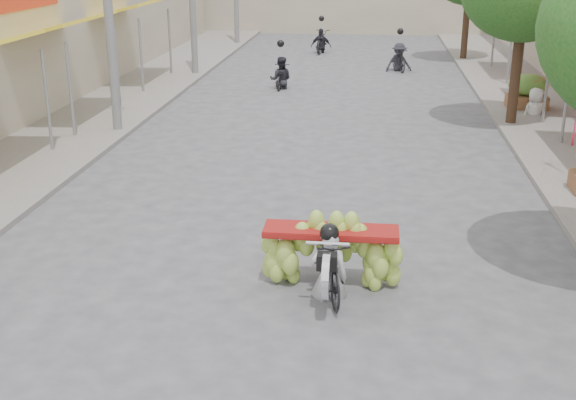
{
  "coord_description": "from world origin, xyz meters",
  "views": [
    {
      "loc": [
        1.44,
        -6.54,
        4.94
      ],
      "look_at": [
        0.21,
        4.08,
        1.1
      ],
      "focal_mm": 45.0,
      "sensor_mm": 36.0,
      "label": 1
    }
  ],
  "objects": [
    {
      "name": "sidewalk_left",
      "position": [
        -7.0,
        15.0,
        0.06
      ],
      "size": [
        4.0,
        60.0,
        0.12
      ],
      "primitive_type": "cube",
      "color": "gray",
      "rests_on": "ground"
    },
    {
      "name": "bg_motorbike_b",
      "position": [
        2.51,
        22.97,
        0.86
      ],
      "size": [
        1.17,
        1.65,
        1.95
      ],
      "color": "black",
      "rests_on": "ground"
    },
    {
      "name": "pedestrian",
      "position": [
        6.28,
        15.13,
        0.9
      ],
      "size": [
        0.88,
        0.68,
        1.56
      ],
      "rotation": [
        0.0,
        0.0,
        3.47
      ],
      "color": "silver",
      "rests_on": "ground"
    },
    {
      "name": "bg_motorbike_a",
      "position": [
        -1.77,
        18.83,
        0.78
      ],
      "size": [
        0.8,
        1.44,
        1.95
      ],
      "color": "black",
      "rests_on": "ground"
    },
    {
      "name": "produce_crate_far",
      "position": [
        6.2,
        16.0,
        0.71
      ],
      "size": [
        1.2,
        0.88,
        1.16
      ],
      "color": "brown",
      "rests_on": "ground"
    },
    {
      "name": "sidewalk_right",
      "position": [
        7.0,
        15.0,
        0.06
      ],
      "size": [
        4.0,
        60.0,
        0.12
      ],
      "primitive_type": "cube",
      "color": "gray",
      "rests_on": "ground"
    },
    {
      "name": "bg_motorbike_c",
      "position": [
        -0.97,
        27.66,
        0.77
      ],
      "size": [
        1.01,
        1.86,
        1.95
      ],
      "color": "black",
      "rests_on": "ground"
    },
    {
      "name": "banana_motorbike",
      "position": [
        0.93,
        3.18,
        0.66
      ],
      "size": [
        2.2,
        1.85,
        1.93
      ],
      "color": "black",
      "rests_on": "ground"
    }
  ]
}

